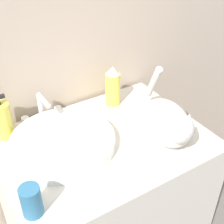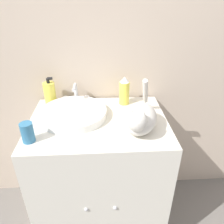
# 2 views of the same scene
# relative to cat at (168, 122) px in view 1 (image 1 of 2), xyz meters

# --- Properties ---
(wall_back) EXTENTS (6.00, 0.05, 2.50)m
(wall_back) POSITION_rel_cat_xyz_m (-0.22, 0.45, 0.30)
(wall_back) COLOR #C6B29E
(wall_back) RESTS_ON ground_plane
(vanity_cabinet) EXTENTS (0.80, 0.60, 0.87)m
(vanity_cabinet) POSITION_rel_cat_xyz_m (-0.22, 0.11, -0.51)
(vanity_cabinet) COLOR silver
(vanity_cabinet) RESTS_ON ground_plane
(sink_basin) EXTENTS (0.39, 0.39, 0.05)m
(sink_basin) POSITION_rel_cat_xyz_m (-0.36, 0.16, -0.05)
(sink_basin) COLOR white
(sink_basin) RESTS_ON vanity_cabinet
(faucet) EXTENTS (0.18, 0.12, 0.13)m
(faucet) POSITION_rel_cat_xyz_m (-0.36, 0.36, -0.02)
(faucet) COLOR silver
(faucet) RESTS_ON vanity_cabinet
(cat) EXTENTS (0.25, 0.39, 0.24)m
(cat) POSITION_rel_cat_xyz_m (0.00, 0.00, 0.00)
(cat) COLOR silver
(cat) RESTS_ON vanity_cabinet
(soap_bottle) EXTENTS (0.07, 0.07, 0.18)m
(soap_bottle) POSITION_rel_cat_xyz_m (-0.53, 0.35, -0.00)
(soap_bottle) COLOR #EADB4C
(soap_bottle) RESTS_ON vanity_cabinet
(spray_bottle) EXTENTS (0.07, 0.07, 0.19)m
(spray_bottle) POSITION_rel_cat_xyz_m (-0.05, 0.32, 0.01)
(spray_bottle) COLOR #EADB4C
(spray_bottle) RESTS_ON vanity_cabinet
(cup) EXTENTS (0.06, 0.06, 0.10)m
(cup) POSITION_rel_cat_xyz_m (-0.56, -0.06, -0.03)
(cup) COLOR teal
(cup) RESTS_ON vanity_cabinet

